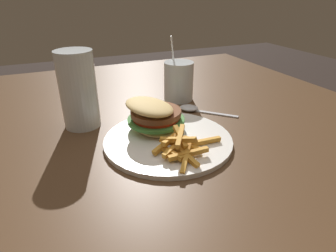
{
  "coord_description": "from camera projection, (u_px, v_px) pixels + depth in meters",
  "views": [
    {
      "loc": [
        -0.57,
        0.12,
        1.01
      ],
      "look_at": [
        -0.09,
        -0.08,
        0.75
      ],
      "focal_mm": 30.0,
      "sensor_mm": 36.0,
      "label": 1
    }
  ],
  "objects": [
    {
      "name": "juice_glass",
      "position": [
        179.0,
        82.0,
        0.81
      ],
      "size": [
        0.08,
        0.08,
        0.18
      ],
      "color": "silver",
      "rests_on": "dining_table"
    },
    {
      "name": "meal_plate_near",
      "position": [
        161.0,
        127.0,
        0.61
      ],
      "size": [
        0.27,
        0.27,
        0.09
      ],
      "color": "white",
      "rests_on": "dining_table"
    },
    {
      "name": "spoon",
      "position": [
        192.0,
        109.0,
        0.75
      ],
      "size": [
        0.13,
        0.13,
        0.01
      ],
      "rotation": [
        0.0,
        0.0,
        0.8
      ],
      "color": "silver",
      "rests_on": "dining_table"
    },
    {
      "name": "beer_glass",
      "position": [
        79.0,
        92.0,
        0.64
      ],
      "size": [
        0.08,
        0.08,
        0.18
      ],
      "color": "silver",
      "rests_on": "dining_table"
    },
    {
      "name": "dining_table",
      "position": [
        123.0,
        164.0,
        0.69
      ],
      "size": [
        1.24,
        1.4,
        0.71
      ],
      "color": "#4C331E",
      "rests_on": "ground_plane"
    }
  ]
}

